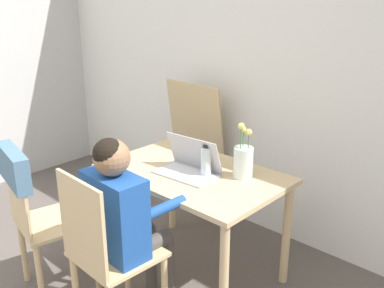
# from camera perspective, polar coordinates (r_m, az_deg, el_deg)

# --- Properties ---
(wall_back) EXTENTS (6.40, 0.05, 2.50)m
(wall_back) POSITION_cam_1_polar(r_m,az_deg,el_deg) (3.22, 9.19, 10.02)
(wall_back) COLOR white
(wall_back) RESTS_ON ground_plane
(dining_table) EXTENTS (1.09, 0.71, 0.70)m
(dining_table) POSITION_cam_1_polar(r_m,az_deg,el_deg) (2.76, 0.13, -5.30)
(dining_table) COLOR #D6B784
(dining_table) RESTS_ON ground_plane
(chair_occupied) EXTENTS (0.42, 0.42, 0.93)m
(chair_occupied) POSITION_cam_1_polar(r_m,az_deg,el_deg) (2.39, -10.86, -13.54)
(chair_occupied) COLOR #D6B784
(chair_occupied) RESTS_ON ground_plane
(chair_spare) EXTENTS (0.48, 0.51, 0.94)m
(chair_spare) POSITION_cam_1_polar(r_m,az_deg,el_deg) (2.72, -19.73, -6.56)
(chair_spare) COLOR #D6B784
(chair_spare) RESTS_ON ground_plane
(person_seated) EXTENTS (0.37, 0.44, 1.09)m
(person_seated) POSITION_cam_1_polar(r_m,az_deg,el_deg) (2.35, -8.82, -8.38)
(person_seated) COLOR #1E4C9E
(person_seated) RESTS_ON ground_plane
(laptop) EXTENTS (0.39, 0.26, 0.22)m
(laptop) POSITION_cam_1_polar(r_m,az_deg,el_deg) (2.68, -0.31, -2.67)
(laptop) COLOR #B2B2B7
(laptop) RESTS_ON dining_table
(flower_vase) EXTENTS (0.11, 0.11, 0.34)m
(flower_vase) POSITION_cam_1_polar(r_m,az_deg,el_deg) (2.62, 6.53, -2.13)
(flower_vase) COLOR silver
(flower_vase) RESTS_ON dining_table
(water_bottle) EXTENTS (0.06, 0.06, 0.20)m
(water_bottle) POSITION_cam_1_polar(r_m,az_deg,el_deg) (2.62, 1.78, -2.23)
(water_bottle) COLOR silver
(water_bottle) RESTS_ON dining_table
(cardboard_panel) EXTENTS (0.53, 0.17, 1.07)m
(cardboard_panel) POSITION_cam_1_polar(r_m,az_deg,el_deg) (3.60, 0.76, -0.50)
(cardboard_panel) COLOR tan
(cardboard_panel) RESTS_ON ground_plane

